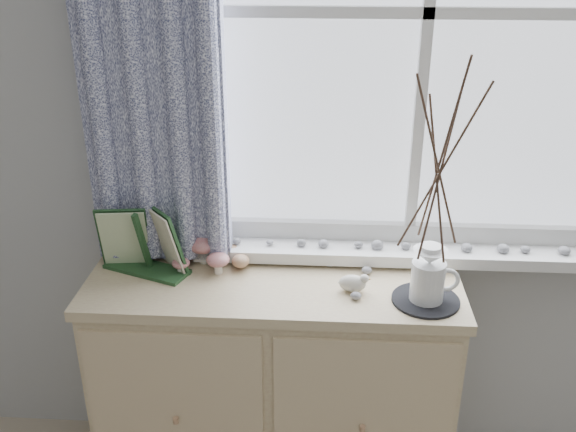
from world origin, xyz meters
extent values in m
cube|color=#B4B4B2|center=(0.00, 2.00, 1.30)|extent=(4.00, 0.04, 2.60)
cube|color=silver|center=(0.30, 2.00, 1.65)|extent=(1.30, 0.01, 1.40)
cube|color=white|center=(0.30, 1.92, 0.88)|extent=(1.45, 0.16, 0.04)
cube|color=#0B103C|center=(-0.52, 1.87, 1.68)|extent=(0.44, 0.06, 1.61)
cube|color=beige|center=(-0.15, 1.75, 0.41)|extent=(1.17, 0.43, 0.81)
cube|color=beige|center=(-0.15, 1.75, 0.83)|extent=(1.20, 0.45, 0.03)
cube|color=beige|center=(-0.44, 1.53, 0.41)|extent=(0.55, 0.01, 0.75)
cylinder|color=white|center=(-0.39, 1.86, 0.89)|extent=(0.03, 0.03, 0.07)
ellipsoid|color=#9F0505|center=(-0.39, 1.86, 0.92)|extent=(0.11, 0.11, 0.06)
cylinder|color=white|center=(-0.33, 1.79, 0.87)|extent=(0.03, 0.03, 0.05)
ellipsoid|color=#9F0505|center=(-0.33, 1.79, 0.90)|extent=(0.08, 0.08, 0.04)
cylinder|color=white|center=(-0.45, 1.78, 0.87)|extent=(0.03, 0.03, 0.04)
ellipsoid|color=#9F0505|center=(-0.45, 1.78, 0.89)|extent=(0.06, 0.06, 0.03)
ellipsoid|color=tan|center=(-0.26, 1.82, 0.88)|extent=(0.06, 0.05, 0.07)
ellipsoid|color=tan|center=(-0.30, 1.89, 0.88)|extent=(0.06, 0.05, 0.07)
cylinder|color=black|center=(0.32, 1.66, 0.85)|extent=(0.21, 0.21, 0.01)
cylinder|color=white|center=(0.32, 1.66, 0.92)|extent=(0.10, 0.10, 0.12)
cone|color=white|center=(0.32, 1.66, 1.00)|extent=(0.10, 0.10, 0.05)
cylinder|color=white|center=(0.32, 1.66, 1.03)|extent=(0.06, 0.06, 0.03)
torus|color=white|center=(0.38, 1.66, 0.93)|extent=(0.08, 0.01, 0.08)
ellipsoid|color=gray|center=(0.11, 1.65, 0.86)|extent=(0.03, 0.03, 0.02)
ellipsoid|color=gray|center=(0.15, 1.81, 0.86)|extent=(0.03, 0.03, 0.02)
ellipsoid|color=gray|center=(0.33, 1.67, 0.86)|extent=(0.03, 0.03, 0.02)
ellipsoid|color=gray|center=(0.03, 1.85, 0.86)|extent=(0.03, 0.03, 0.02)
camera|label=1|loc=(0.01, -0.02, 1.89)|focal=40.00mm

